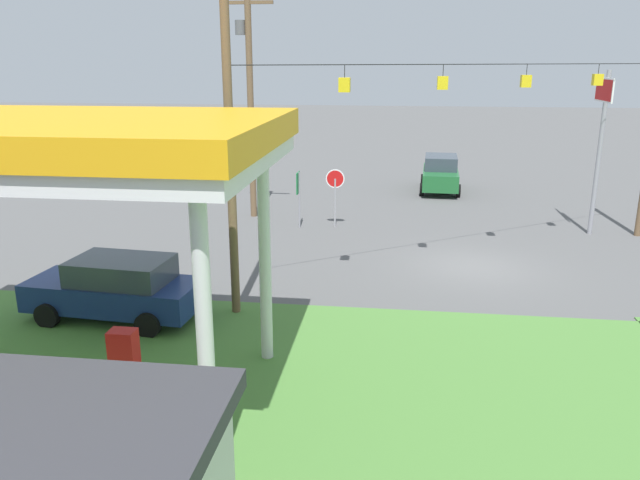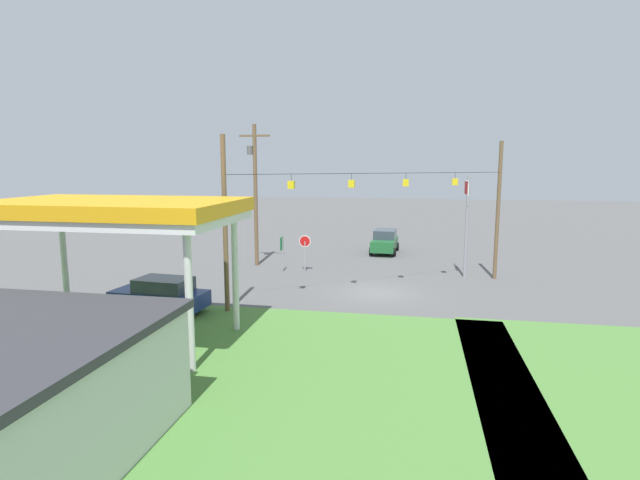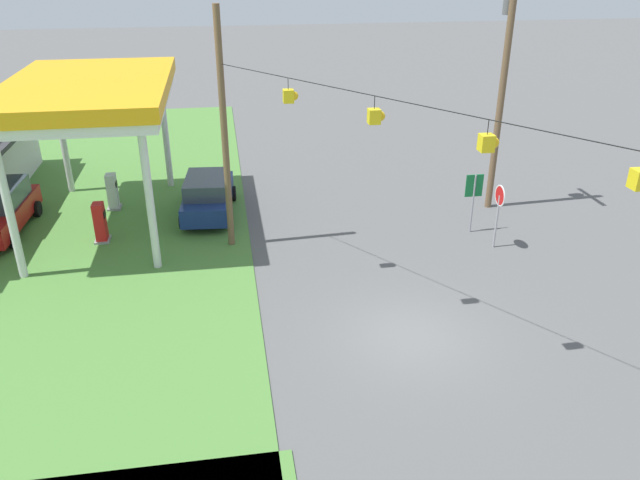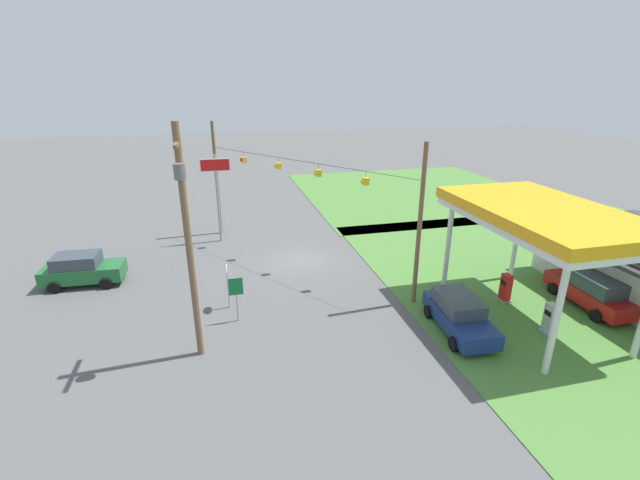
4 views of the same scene
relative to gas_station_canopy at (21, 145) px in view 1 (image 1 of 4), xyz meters
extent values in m
plane|color=#565656|center=(-9.86, -9.93, -5.36)|extent=(160.00, 160.00, 0.00)
cube|color=silver|center=(0.00, 0.00, -0.19)|extent=(9.61, 5.73, 0.35)
cube|color=orange|center=(0.00, 0.00, 0.26)|extent=(9.81, 5.93, 0.55)
cylinder|color=silver|center=(-4.21, -2.27, -2.86)|extent=(0.28, 0.28, 4.99)
cylinder|color=silver|center=(-4.21, 2.27, -2.86)|extent=(0.28, 0.28, 4.99)
cube|color=gray|center=(-1.68, 0.00, -5.30)|extent=(0.71, 0.56, 0.12)
cube|color=red|center=(-1.68, 0.00, -4.50)|extent=(0.55, 0.40, 1.47)
cube|color=black|center=(-1.68, -0.22, -4.21)|extent=(0.39, 0.03, 0.24)
cube|color=navy|center=(0.48, -4.09, -4.64)|extent=(4.87, 2.24, 0.76)
cube|color=#333D47|center=(0.20, -4.07, -3.93)|extent=(2.73, 1.91, 0.66)
cylinder|color=black|center=(2.02, -3.27, -5.02)|extent=(0.70, 0.28, 0.68)
cylinder|color=black|center=(1.86, -5.16, -5.02)|extent=(0.70, 0.28, 0.68)
cylinder|color=black|center=(-0.90, -3.03, -5.02)|extent=(0.70, 0.28, 0.68)
cylinder|color=black|center=(-1.06, -4.91, -5.02)|extent=(0.70, 0.28, 0.68)
cube|color=#1E602D|center=(-9.44, -23.05, -4.59)|extent=(2.06, 4.55, 0.87)
cube|color=#333D47|center=(-9.45, -23.31, -3.80)|extent=(1.82, 2.53, 0.71)
cylinder|color=black|center=(-10.32, -21.62, -5.02)|extent=(0.25, 0.69, 0.68)
cylinder|color=black|center=(-8.43, -21.71, -5.02)|extent=(0.25, 0.69, 0.68)
cylinder|color=black|center=(-10.45, -24.38, -5.02)|extent=(0.25, 0.69, 0.68)
cylinder|color=black|center=(-8.56, -24.47, -5.02)|extent=(0.25, 0.69, 0.68)
cylinder|color=#99999E|center=(-4.53, -14.79, -4.31)|extent=(0.08, 0.08, 2.10)
cylinder|color=white|center=(-4.53, -14.79, -3.26)|extent=(0.80, 0.03, 0.80)
cylinder|color=red|center=(-4.53, -14.79, -3.26)|extent=(0.70, 0.03, 0.70)
cylinder|color=gray|center=(-15.12, -14.97, -2.07)|extent=(0.18, 0.18, 6.57)
cube|color=white|center=(-15.02, -14.97, 0.45)|extent=(0.06, 2.13, 0.92)
cube|color=red|center=(-15.02, -14.97, 0.45)|extent=(0.07, 2.01, 0.80)
cylinder|color=gray|center=(-3.04, -14.42, -4.16)|extent=(0.07, 0.07, 2.40)
cube|color=#146B33|center=(-2.99, -14.42, -3.41)|extent=(0.04, 0.70, 0.90)
cylinder|color=brown|center=(-0.61, -16.21, -0.33)|extent=(0.28, 0.28, 10.06)
cube|color=brown|center=(-0.61, -16.21, 3.90)|extent=(2.20, 0.14, 0.14)
cylinder|color=#59595B|center=(-0.26, -16.21, 2.90)|extent=(0.44, 0.44, 0.60)
cylinder|color=brown|center=(-2.74, -4.93, -1.00)|extent=(0.24, 0.24, 8.72)
cylinder|color=black|center=(-9.86, -9.93, 1.44)|extent=(14.25, 10.02, 0.02)
cylinder|color=black|center=(-14.13, -12.93, 1.27)|extent=(0.02, 0.02, 0.35)
cube|color=yellow|center=(-14.13, -12.93, 0.89)|extent=(0.32, 0.32, 0.40)
sphere|color=red|center=(-14.13, -13.10, 0.89)|extent=(0.28, 0.28, 0.28)
cylinder|color=black|center=(-11.28, -10.93, 1.27)|extent=(0.02, 0.02, 0.35)
cube|color=yellow|center=(-11.28, -10.93, 0.89)|extent=(0.32, 0.32, 0.40)
sphere|color=yellow|center=(-11.28, -11.10, 0.89)|extent=(0.28, 0.28, 0.28)
cylinder|color=black|center=(-8.43, -8.93, 1.27)|extent=(0.02, 0.02, 0.35)
cube|color=yellow|center=(-8.43, -8.93, 0.89)|extent=(0.32, 0.32, 0.40)
sphere|color=yellow|center=(-8.43, -9.10, 0.89)|extent=(0.28, 0.28, 0.28)
cylinder|color=black|center=(-5.59, -6.93, 1.27)|extent=(0.02, 0.02, 0.35)
cube|color=yellow|center=(-5.59, -6.93, 0.89)|extent=(0.32, 0.32, 0.40)
sphere|color=yellow|center=(-5.59, -7.10, 0.89)|extent=(0.28, 0.28, 0.28)
camera|label=1|loc=(-7.21, 11.13, 1.56)|focal=35.00mm
camera|label=2|loc=(-11.86, 17.94, 1.95)|focal=28.00mm
camera|label=3|loc=(-24.59, -4.87, 5.06)|focal=35.00mm
camera|label=4|loc=(16.34, -14.84, 6.06)|focal=24.00mm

